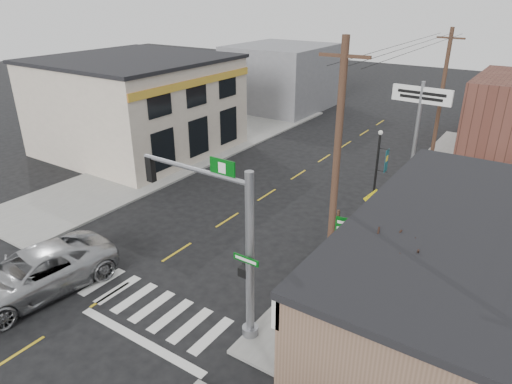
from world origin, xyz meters
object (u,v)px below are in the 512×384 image
Objects in this scene: suv at (34,273)px; fire_hydrant at (370,270)px; lamp_post at (378,167)px; guide_sign at (351,236)px; dance_center_sign at (419,113)px; bare_tree at (398,247)px; utility_pole_near at (335,178)px; traffic_signal_pole at (231,235)px; utility_pole_far at (440,105)px.

suv is 13.92m from fire_hydrant.
suv is 17.16m from lamp_post.
guide_sign reaches higher than fire_hydrant.
lamp_post is 0.69× the size of dance_center_sign.
guide_sign is 4.88m from bare_tree.
utility_pole_near reaches higher than guide_sign.
guide_sign is 3.65× the size of fire_hydrant.
utility_pole_near is at bearing -115.34° from fire_hydrant.
suv is at bearing -104.71° from lamp_post.
guide_sign is (10.19, 8.23, 1.07)m from suv.
bare_tree reaches higher than fire_hydrant.
dance_center_sign is 11.20m from utility_pole_near.
utility_pole_near is (2.07, 3.57, 1.31)m from traffic_signal_pole.
lamp_post is 0.47× the size of utility_pole_near.
fire_hydrant is at bearing 60.87° from utility_pole_near.
fire_hydrant is at bearing 62.68° from traffic_signal_pole.
traffic_signal_pole reaches higher than fire_hydrant.
suv is 1.01× the size of traffic_signal_pole.
utility_pole_far is at bearing 72.56° from suv.
suv is at bearing -159.64° from bare_tree.
dance_center_sign is (1.00, 2.96, 2.42)m from lamp_post.
utility_pole_near is at bearing -65.02° from lamp_post.
traffic_signal_pole is 11.90m from lamp_post.
lamp_post is at bearing 94.07° from utility_pole_near.
utility_pole_far is at bearing 94.30° from fire_hydrant.
suv is 2.28× the size of guide_sign.
bare_tree is at bearing 24.59° from traffic_signal_pole.
dance_center_sign is 4.24m from utility_pole_far.
dance_center_sign reaches higher than lamp_post.
suv reaches higher than fire_hydrant.
utility_pole_far is (-0.06, 13.43, 2.96)m from guide_sign.
bare_tree is 3.44m from utility_pole_near.
bare_tree reaches higher than guide_sign.
guide_sign is at bearing 84.34° from utility_pole_near.
dance_center_sign is at bearing 83.63° from traffic_signal_pole.
fire_hydrant is 0.11× the size of dance_center_sign.
bare_tree is (4.03, -9.66, 1.17)m from lamp_post.
bare_tree is at bearing -60.68° from guide_sign.
lamp_post is (0.93, 11.81, -1.09)m from traffic_signal_pole.
guide_sign is 13.76m from utility_pole_far.
traffic_signal_pole is at bearing -118.37° from fire_hydrant.
utility_pole_far is (2.07, 18.99, 0.97)m from traffic_signal_pole.
utility_pole_near is (-2.89, 1.41, 1.23)m from bare_tree.
suv is at bearing -109.76° from utility_pole_far.
utility_pole_far reaches higher than lamp_post.
fire_hydrant is at bearing -53.66° from lamp_post.
suv is at bearing -143.12° from fire_hydrant.
traffic_signal_pole is at bearing -77.38° from lamp_post.
bare_tree is (3.03, -12.61, -1.25)m from dance_center_sign.
guide_sign is 6.44m from lamp_post.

